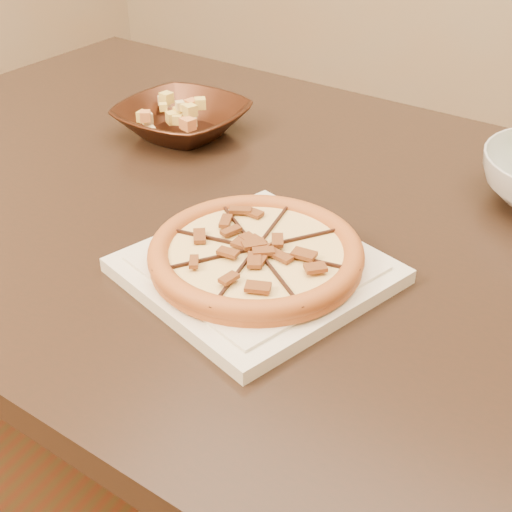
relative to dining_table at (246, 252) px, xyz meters
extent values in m
cube|color=black|center=(0.00, 0.00, 0.08)|extent=(1.54, 1.09, 0.04)
cylinder|color=black|center=(-0.64, 0.38, -0.30)|extent=(0.07, 0.07, 0.71)
cube|color=beige|center=(0.11, -0.17, 0.11)|extent=(0.34, 0.34, 0.02)
cube|color=beige|center=(0.11, -0.17, 0.12)|extent=(0.29, 0.29, 0.00)
cylinder|color=#C35F2E|center=(0.11, -0.17, 0.13)|extent=(0.25, 0.25, 0.01)
torus|color=#C35F2E|center=(0.11, -0.17, 0.13)|extent=(0.26, 0.26, 0.03)
cylinder|color=beige|center=(0.11, -0.17, 0.13)|extent=(0.21, 0.21, 0.01)
cube|color=black|center=(0.11, -0.17, 0.14)|extent=(0.03, 0.25, 0.01)
cube|color=black|center=(0.11, -0.17, 0.14)|extent=(0.20, 0.16, 0.01)
cube|color=black|center=(0.11, -0.17, 0.14)|extent=(0.25, 0.03, 0.01)
cube|color=black|center=(0.11, -0.17, 0.14)|extent=(0.16, 0.20, 0.01)
cube|color=brown|center=(0.13, -0.17, 0.14)|extent=(0.03, 0.02, 0.00)
cube|color=brown|center=(0.15, -0.16, 0.14)|extent=(0.03, 0.02, 0.00)
cube|color=brown|center=(0.16, -0.13, 0.14)|extent=(0.03, 0.03, 0.00)
cube|color=brown|center=(0.13, -0.15, 0.14)|extent=(0.03, 0.03, 0.00)
cube|color=brown|center=(0.13, -0.13, 0.14)|extent=(0.02, 0.03, 0.00)
cube|color=brown|center=(0.11, -0.10, 0.14)|extent=(0.01, 0.02, 0.00)
cube|color=brown|center=(0.10, -0.14, 0.14)|extent=(0.02, 0.03, 0.00)
cube|color=brown|center=(0.08, -0.12, 0.14)|extent=(0.02, 0.03, 0.00)
cube|color=brown|center=(0.05, -0.12, 0.14)|extent=(0.03, 0.03, 0.00)
cube|color=brown|center=(0.08, -0.15, 0.14)|extent=(0.03, 0.02, 0.00)
cube|color=brown|center=(0.05, -0.16, 0.14)|extent=(0.03, 0.02, 0.00)
cube|color=brown|center=(0.09, -0.17, 0.14)|extent=(0.03, 0.02, 0.00)
cube|color=brown|center=(0.07, -0.19, 0.14)|extent=(0.03, 0.02, 0.00)
cube|color=brown|center=(0.06, -0.22, 0.14)|extent=(0.03, 0.03, 0.00)
cube|color=brown|center=(0.10, -0.20, 0.14)|extent=(0.03, 0.03, 0.00)
cube|color=brown|center=(0.10, -0.22, 0.14)|extent=(0.02, 0.03, 0.00)
cube|color=brown|center=(0.11, -0.25, 0.14)|extent=(0.01, 0.02, 0.00)
cube|color=brown|center=(0.12, -0.21, 0.14)|extent=(0.02, 0.03, 0.00)
cube|color=brown|center=(0.14, -0.22, 0.14)|extent=(0.02, 0.03, 0.00)
cube|color=brown|center=(0.13, -0.19, 0.14)|extent=(0.03, 0.03, 0.00)
cube|color=brown|center=(0.15, -0.19, 0.14)|extent=(0.03, 0.02, 0.00)
cube|color=brown|center=(0.18, -0.18, 0.14)|extent=(0.03, 0.02, 0.00)
imported|color=#452416|center=(-0.20, 0.14, 0.12)|extent=(0.23, 0.23, 0.05)
cube|color=#DEC181|center=(-0.20, 0.14, 0.16)|extent=(0.03, 0.03, 0.03)
cube|color=#D97D3F|center=(-0.19, 0.15, 0.16)|extent=(0.03, 0.03, 0.03)
cube|color=#E5C352|center=(-0.18, 0.16, 0.16)|extent=(0.03, 0.03, 0.03)
cube|color=#DEC181|center=(-0.18, 0.18, 0.16)|extent=(0.03, 0.03, 0.03)
cube|color=#D97D3F|center=(-0.20, 0.15, 0.16)|extent=(0.03, 0.03, 0.03)
cube|color=#E5C352|center=(-0.20, 0.16, 0.16)|extent=(0.03, 0.03, 0.03)
cube|color=#DEC181|center=(-0.22, 0.17, 0.16)|extent=(0.03, 0.03, 0.03)
cube|color=#D97D3F|center=(-0.20, 0.14, 0.16)|extent=(0.03, 0.03, 0.03)
cube|color=#E5C352|center=(-0.22, 0.15, 0.16)|extent=(0.03, 0.03, 0.03)
cube|color=#DEC181|center=(-0.23, 0.14, 0.16)|extent=(0.03, 0.03, 0.03)
cube|color=#D97D3F|center=(-0.24, 0.13, 0.16)|extent=(0.03, 0.03, 0.03)
cube|color=#E5C352|center=(-0.21, 0.13, 0.16)|extent=(0.03, 0.03, 0.03)
cube|color=#DEC181|center=(-0.21, 0.12, 0.16)|extent=(0.03, 0.03, 0.03)
cube|color=#D97D3F|center=(-0.21, 0.10, 0.16)|extent=(0.03, 0.03, 0.03)
cube|color=#E5C352|center=(-0.20, 0.14, 0.16)|extent=(0.03, 0.03, 0.03)
cube|color=#DEC181|center=(-0.19, 0.13, 0.16)|extent=(0.03, 0.03, 0.03)
cube|color=#D97D3F|center=(-0.18, 0.12, 0.16)|extent=(0.03, 0.03, 0.03)
cube|color=#E5C352|center=(-0.16, 0.13, 0.16)|extent=(0.03, 0.03, 0.03)
camera|label=1|loc=(0.45, -0.79, 0.59)|focal=50.00mm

